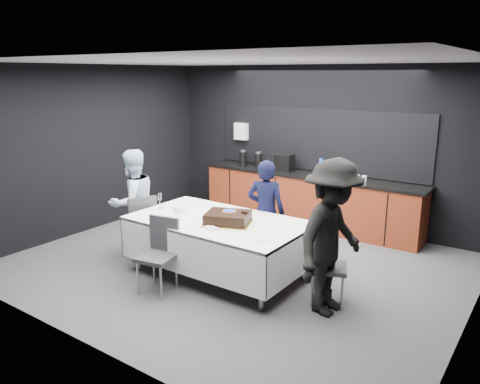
# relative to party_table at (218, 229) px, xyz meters

# --- Properties ---
(ground) EXTENTS (6.00, 6.00, 0.00)m
(ground) POSITION_rel_party_table_xyz_m (0.00, 0.40, -0.64)
(ground) COLOR #46464B
(ground) RESTS_ON ground
(room_shell) EXTENTS (6.04, 5.04, 2.82)m
(room_shell) POSITION_rel_party_table_xyz_m (0.00, 0.40, 1.22)
(room_shell) COLOR white
(room_shell) RESTS_ON ground
(kitchenette) EXTENTS (4.10, 0.64, 2.05)m
(kitchenette) POSITION_rel_party_table_xyz_m (-0.02, 2.62, -0.10)
(kitchenette) COLOR #62210F
(kitchenette) RESTS_ON ground
(party_table) EXTENTS (2.32, 1.32, 0.78)m
(party_table) POSITION_rel_party_table_xyz_m (0.00, 0.00, 0.00)
(party_table) COLOR #99999E
(party_table) RESTS_ON ground
(cake_assembly) EXTENTS (0.72, 0.66, 0.18)m
(cake_assembly) POSITION_rel_party_table_xyz_m (0.20, -0.05, 0.21)
(cake_assembly) COLOR yellow
(cake_assembly) RESTS_ON party_table
(plate_stack) EXTENTS (0.20, 0.20, 0.10)m
(plate_stack) POSITION_rel_party_table_xyz_m (-0.62, -0.05, 0.19)
(plate_stack) COLOR white
(plate_stack) RESTS_ON party_table
(loose_plate_near) EXTENTS (0.22, 0.22, 0.01)m
(loose_plate_near) POSITION_rel_party_table_xyz_m (-0.45, -0.28, 0.14)
(loose_plate_near) COLOR white
(loose_plate_near) RESTS_ON party_table
(loose_plate_right_a) EXTENTS (0.21, 0.21, 0.01)m
(loose_plate_right_a) POSITION_rel_party_table_xyz_m (0.82, 0.14, 0.14)
(loose_plate_right_a) COLOR white
(loose_plate_right_a) RESTS_ON party_table
(loose_plate_right_b) EXTENTS (0.19, 0.19, 0.01)m
(loose_plate_right_b) POSITION_rel_party_table_xyz_m (0.87, -0.32, 0.14)
(loose_plate_right_b) COLOR white
(loose_plate_right_b) RESTS_ON party_table
(loose_plate_far) EXTENTS (0.22, 0.22, 0.01)m
(loose_plate_far) POSITION_rel_party_table_xyz_m (-0.04, 0.46, 0.14)
(loose_plate_far) COLOR white
(loose_plate_far) RESTS_ON party_table
(fork_pile) EXTENTS (0.20, 0.16, 0.03)m
(fork_pile) POSITION_rel_party_table_xyz_m (0.17, -0.36, 0.15)
(fork_pile) COLOR white
(fork_pile) RESTS_ON party_table
(champagne_flute) EXTENTS (0.06, 0.06, 0.22)m
(champagne_flute) POSITION_rel_party_table_xyz_m (-1.00, -0.06, 0.30)
(champagne_flute) COLOR white
(champagne_flute) RESTS_ON party_table
(chair_left) EXTENTS (0.56, 0.56, 0.92)m
(chair_left) POSITION_rel_party_table_xyz_m (-1.35, -0.11, -0.11)
(chair_left) COLOR #333338
(chair_left) RESTS_ON ground
(chair_right) EXTENTS (0.55, 0.55, 0.92)m
(chair_right) POSITION_rel_party_table_xyz_m (1.47, 0.07, -0.11)
(chair_right) COLOR #333338
(chair_right) RESTS_ON ground
(chair_near) EXTENTS (0.49, 0.49, 0.92)m
(chair_near) POSITION_rel_party_table_xyz_m (-0.33, -0.76, -0.11)
(chair_near) COLOR #333338
(chair_near) RESTS_ON ground
(person_center) EXTENTS (0.62, 0.50, 1.50)m
(person_center) POSITION_rel_party_table_xyz_m (0.27, 0.75, 0.11)
(person_center) COLOR black
(person_center) RESTS_ON ground
(person_left) EXTENTS (0.71, 0.85, 1.58)m
(person_left) POSITION_rel_party_table_xyz_m (-1.52, -0.10, 0.15)
(person_left) COLOR silver
(person_left) RESTS_ON ground
(person_right) EXTENTS (0.75, 1.20, 1.78)m
(person_right) POSITION_rel_party_table_xyz_m (1.64, -0.07, 0.25)
(person_right) COLOR black
(person_right) RESTS_ON ground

